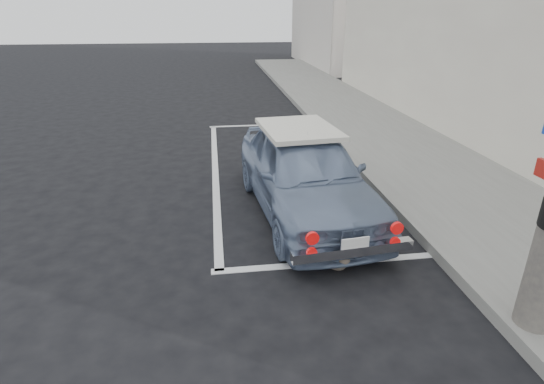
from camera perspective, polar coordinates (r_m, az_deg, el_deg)
The scene contains 7 objects.
ground at distance 5.74m, azimuth 1.88°, elevation -7.20°, with size 80.00×80.00×0.00m, color black.
sidewalk at distance 8.47m, azimuth 21.38°, elevation 2.04°, with size 2.80×40.00×0.15m, color slate.
pline_rear at distance 5.42m, azimuth 8.07°, elevation -9.38°, with size 3.00×0.12×0.01m, color silver.
pline_front at distance 11.81m, azimuth -1.00°, elevation 8.99°, with size 3.00×0.12×0.01m, color silver.
pline_side at distance 8.39m, azimuth -7.64°, elevation 2.78°, with size 0.12×7.00×0.01m, color silver.
retro_coupe at distance 6.42m, azimuth 4.44°, elevation 2.67°, with size 1.90×3.96×1.30m.
cat at distance 5.25m, azimuth 8.57°, elevation -8.91°, with size 0.37×0.51×0.29m.
Camera 1 is at (-0.86, -4.87, 2.90)m, focal length 28.00 mm.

